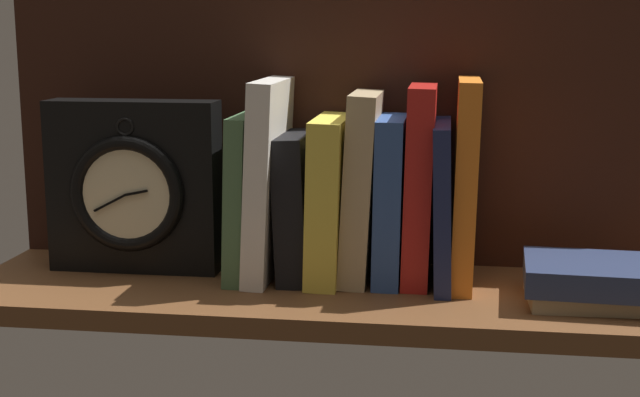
# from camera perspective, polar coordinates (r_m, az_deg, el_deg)

# --- Properties ---
(ground_plane) EXTENTS (0.93, 0.27, 0.03)m
(ground_plane) POSITION_cam_1_polar(r_m,az_deg,el_deg) (1.12, 1.32, -6.22)
(ground_plane) COLOR brown
(back_panel) EXTENTS (0.93, 0.01, 0.35)m
(back_panel) POSITION_cam_1_polar(r_m,az_deg,el_deg) (1.20, 2.09, 4.28)
(back_panel) COLOR black
(back_panel) RESTS_ON ground_plane
(book_green_romantic) EXTENTS (0.03, 0.15, 0.21)m
(book_green_romantic) POSITION_cam_1_polar(r_m,az_deg,el_deg) (1.15, -4.74, 0.21)
(book_green_romantic) COLOR #476B44
(book_green_romantic) RESTS_ON ground_plane
(book_white_catcher) EXTENTS (0.04, 0.16, 0.25)m
(book_white_catcher) POSITION_cam_1_polar(r_m,az_deg,el_deg) (1.14, -3.31, 1.24)
(book_white_catcher) COLOR silver
(book_white_catcher) RESTS_ON ground_plane
(book_black_skeptic) EXTENTS (0.05, 0.13, 0.18)m
(book_black_skeptic) POSITION_cam_1_polar(r_m,az_deg,el_deg) (1.14, -1.49, -0.47)
(book_black_skeptic) COLOR black
(book_black_skeptic) RESTS_ON ground_plane
(book_yellow_seinlanguage) EXTENTS (0.05, 0.15, 0.21)m
(book_yellow_seinlanguage) POSITION_cam_1_polar(r_m,az_deg,el_deg) (1.13, 0.59, -0.00)
(book_yellow_seinlanguage) COLOR gold
(book_yellow_seinlanguage) RESTS_ON ground_plane
(book_tan_shortstories) EXTENTS (0.05, 0.13, 0.24)m
(book_tan_shortstories) POSITION_cam_1_polar(r_m,az_deg,el_deg) (1.12, 2.62, 0.72)
(book_tan_shortstories) COLOR tan
(book_tan_shortstories) RESTS_ON ground_plane
(book_blue_modern) EXTENTS (0.04, 0.13, 0.21)m
(book_blue_modern) POSITION_cam_1_polar(r_m,az_deg,el_deg) (1.12, 4.48, -0.08)
(book_blue_modern) COLOR #2D4C8E
(book_blue_modern) RESTS_ON ground_plane
(book_red_requiem) EXTENTS (0.04, 0.12, 0.25)m
(book_red_requiem) POSITION_cam_1_polar(r_m,az_deg,el_deg) (1.12, 6.33, 0.86)
(book_red_requiem) COLOR red
(book_red_requiem) RESTS_ON ground_plane
(book_navy_bierce) EXTENTS (0.03, 0.16, 0.20)m
(book_navy_bierce) POSITION_cam_1_polar(r_m,az_deg,el_deg) (1.12, 7.81, -0.31)
(book_navy_bierce) COLOR #192147
(book_navy_bierce) RESTS_ON ground_plane
(book_orange_pandolfini) EXTENTS (0.03, 0.15, 0.25)m
(book_orange_pandolfini) POSITION_cam_1_polar(r_m,az_deg,el_deg) (1.11, 9.20, 0.99)
(book_orange_pandolfini) COLOR orange
(book_orange_pandolfini) RESTS_ON ground_plane
(framed_clock) EXTENTS (0.22, 0.07, 0.22)m
(framed_clock) POSITION_cam_1_polar(r_m,az_deg,el_deg) (1.19, -11.77, 0.70)
(framed_clock) COLOR black
(framed_clock) RESTS_ON ground_plane
(book_stack_side) EXTENTS (0.16, 0.13, 0.05)m
(book_stack_side) POSITION_cam_1_polar(r_m,az_deg,el_deg) (1.09, 16.83, -5.04)
(book_stack_side) COLOR #9E8966
(book_stack_side) RESTS_ON ground_plane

